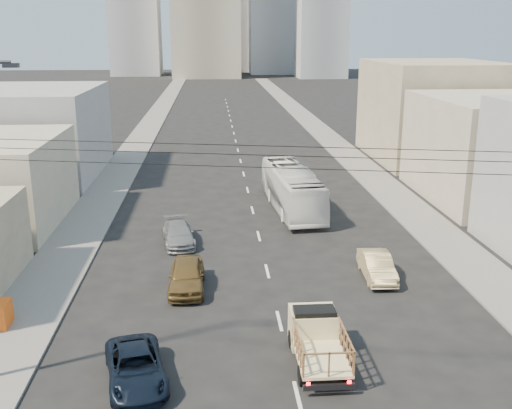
{
  "coord_description": "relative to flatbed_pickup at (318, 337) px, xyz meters",
  "views": [
    {
      "loc": [
        -2.93,
        -16.8,
        12.71
      ],
      "look_at": [
        -0.53,
        15.3,
        3.5
      ],
      "focal_mm": 42.0,
      "sensor_mm": 36.0,
      "label": 1
    }
  ],
  "objects": [
    {
      "name": "sidewalk_left",
      "position": [
        -12.87,
        65.61,
        -1.03
      ],
      "size": [
        3.5,
        180.0,
        0.12
      ],
      "primitive_type": "cube",
      "color": "slate",
      "rests_on": "ground"
    },
    {
      "name": "midrise_nw",
      "position": [
        -27.12,
        175.61,
        15.91
      ],
      "size": [
        15.0,
        15.0,
        34.0
      ],
      "primitive_type": "cube",
      "color": "#94969C",
      "rests_on": "ground"
    },
    {
      "name": "navy_pickup",
      "position": [
        -7.08,
        -0.98,
        -0.46
      ],
      "size": [
        3.01,
        4.89,
        1.26
      ],
      "primitive_type": "imported",
      "rotation": [
        0.0,
        0.0,
        0.21
      ],
      "color": "black",
      "rests_on": "ground"
    },
    {
      "name": "sedan_tan",
      "position": [
        4.68,
        8.24,
        -0.41
      ],
      "size": [
        1.61,
        4.18,
        1.36
      ],
      "primitive_type": "imported",
      "rotation": [
        0.0,
        0.0,
        -0.04
      ],
      "color": "tan",
      "rests_on": "ground"
    },
    {
      "name": "overhead_wires",
      "position": [
        -1.12,
        -2.89,
        7.87
      ],
      "size": [
        23.01,
        5.02,
        0.72
      ],
      "color": "black",
      "rests_on": "ground"
    },
    {
      "name": "sedan_grey",
      "position": [
        -6.25,
        14.53,
        -0.44
      ],
      "size": [
        2.42,
        4.69,
        1.3
      ],
      "primitive_type": "imported",
      "rotation": [
        0.0,
        0.0,
        0.14
      ],
      "color": "slate",
      "rests_on": "ground"
    },
    {
      "name": "bldg_right_mid",
      "position": [
        18.38,
        23.61,
        2.91
      ],
      "size": [
        11.0,
        14.0,
        8.0
      ],
      "primitive_type": "cube",
      "color": "#ABA08A",
      "rests_on": "ground"
    },
    {
      "name": "bldg_left_far",
      "position": [
        -20.62,
        34.61,
        2.91
      ],
      "size": [
        12.0,
        16.0,
        8.0
      ],
      "primitive_type": "cube",
      "color": "gray",
      "rests_on": "ground"
    },
    {
      "name": "sidewalk_right",
      "position": [
        10.63,
        65.61,
        -1.03
      ],
      "size": [
        3.5,
        180.0,
        0.12
      ],
      "primitive_type": "cube",
      "color": "slate",
      "rests_on": "ground"
    },
    {
      "name": "sedan_brown",
      "position": [
        -5.47,
        7.49,
        -0.33
      ],
      "size": [
        1.82,
        4.47,
        1.52
      ],
      "primitive_type": "imported",
      "rotation": [
        0.0,
        0.0,
        -0.01
      ],
      "color": "brown",
      "rests_on": "ground"
    },
    {
      "name": "midrise_east",
      "position": [
        28.88,
        160.61,
        12.91
      ],
      "size": [
        14.0,
        14.0,
        28.0
      ],
      "primitive_type": "cube",
      "color": "#94969C",
      "rests_on": "ground"
    },
    {
      "name": "bldg_right_far",
      "position": [
        18.88,
        39.61,
        3.91
      ],
      "size": [
        12.0,
        16.0,
        10.0
      ],
      "primitive_type": "cube",
      "color": "gray",
      "rests_on": "ground"
    },
    {
      "name": "midrise_back",
      "position": [
        4.88,
        195.61,
        20.91
      ],
      "size": [
        18.0,
        18.0,
        44.0
      ],
      "primitive_type": "cube",
      "color": "gray",
      "rests_on": "ground"
    },
    {
      "name": "city_bus",
      "position": [
        1.83,
        21.59,
        0.52
      ],
      "size": [
        3.57,
        11.77,
        3.23
      ],
      "primitive_type": "imported",
      "rotation": [
        0.0,
        0.0,
        0.07
      ],
      "color": "silver",
      "rests_on": "ground"
    },
    {
      "name": "midrise_ne",
      "position": [
        16.88,
        180.61,
        18.91
      ],
      "size": [
        16.0,
        16.0,
        40.0
      ],
      "primitive_type": "cube",
      "color": "#94969C",
      "rests_on": "ground"
    },
    {
      "name": "lane_dashes",
      "position": [
        -1.12,
        48.61,
        -1.09
      ],
      "size": [
        0.15,
        104.0,
        0.01
      ],
      "color": "silver",
      "rests_on": "ground"
    },
    {
      "name": "flatbed_pickup",
      "position": [
        0.0,
        0.0,
        0.0
      ],
      "size": [
        1.95,
        4.41,
        1.9
      ],
      "color": "beige",
      "rests_on": "ground"
    }
  ]
}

